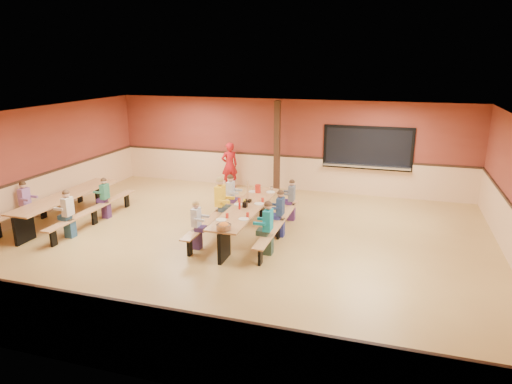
% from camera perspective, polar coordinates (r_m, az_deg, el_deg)
% --- Properties ---
extents(ground, '(12.00, 12.00, 0.00)m').
position_cam_1_polar(ground, '(11.03, -2.24, -6.30)').
color(ground, olive).
rests_on(ground, ground).
extents(room_envelope, '(12.04, 10.04, 3.02)m').
position_cam_1_polar(room_envelope, '(10.78, -2.28, -2.91)').
color(room_envelope, maroon).
rests_on(room_envelope, ground).
extents(kitchen_pass_through, '(2.78, 0.28, 1.38)m').
position_cam_1_polar(kitchen_pass_through, '(14.84, 13.77, 5.14)').
color(kitchen_pass_through, black).
rests_on(kitchen_pass_through, ground).
extents(structural_post, '(0.18, 0.18, 3.00)m').
position_cam_1_polar(structural_post, '(14.71, 2.64, 5.54)').
color(structural_post, '#311B10').
rests_on(structural_post, ground).
extents(cafeteria_table_main, '(1.91, 3.70, 0.74)m').
position_cam_1_polar(cafeteria_table_main, '(11.30, -1.22, -2.88)').
color(cafeteria_table_main, '#AB7544').
rests_on(cafeteria_table_main, ground).
extents(cafeteria_table_second, '(1.91, 3.70, 0.74)m').
position_cam_1_polar(cafeteria_table_second, '(13.27, -22.55, -1.23)').
color(cafeteria_table_second, '#AB7544').
rests_on(cafeteria_table_second, ground).
extents(seated_child_white_left, '(0.34, 0.28, 1.14)m').
position_cam_1_polar(seated_child_white_left, '(10.56, -7.46, -4.14)').
color(seated_child_white_left, silver).
rests_on(seated_child_white_left, ground).
extents(seated_adult_yellow, '(0.43, 0.35, 1.32)m').
position_cam_1_polar(seated_adult_yellow, '(11.83, -4.49, -1.34)').
color(seated_adult_yellow, yellow).
rests_on(seated_adult_yellow, ground).
extents(seated_child_grey_left, '(0.37, 0.30, 1.20)m').
position_cam_1_polar(seated_child_grey_left, '(12.54, -3.19, -0.58)').
color(seated_child_grey_left, '#BABABA').
rests_on(seated_child_grey_left, ground).
extents(seated_child_teal_right, '(0.38, 0.31, 1.23)m').
position_cam_1_polar(seated_child_teal_right, '(10.17, 1.50, -4.56)').
color(seated_child_teal_right, '#10798A').
rests_on(seated_child_teal_right, ground).
extents(seated_child_navy_right, '(0.35, 0.29, 1.17)m').
position_cam_1_polar(seated_child_navy_right, '(11.21, 3.06, -2.74)').
color(seated_child_navy_right, navy).
rests_on(seated_child_navy_right, ground).
extents(seated_child_char_right, '(0.33, 0.27, 1.12)m').
position_cam_1_polar(seated_child_char_right, '(12.38, 4.48, -1.03)').
color(seated_child_char_right, '#52555F').
rests_on(seated_child_char_right, ground).
extents(seated_child_purple_sec, '(0.36, 0.29, 1.19)m').
position_cam_1_polar(seated_child_purple_sec, '(13.38, -26.88, -1.31)').
color(seated_child_purple_sec, '#935F97').
rests_on(seated_child_purple_sec, ground).
extents(seated_child_green_sec, '(0.33, 0.27, 1.13)m').
position_cam_1_polar(seated_child_green_sec, '(13.17, -18.33, -0.76)').
color(seated_child_green_sec, '#29684B').
rests_on(seated_child_green_sec, ground).
extents(seated_child_tan_sec, '(0.36, 0.30, 1.19)m').
position_cam_1_polar(seated_child_tan_sec, '(12.03, -22.40, -2.58)').
color(seated_child_tan_sec, '#B7AA95').
rests_on(seated_child_tan_sec, ground).
extents(standing_woman, '(0.68, 0.64, 1.56)m').
position_cam_1_polar(standing_woman, '(15.50, -3.33, 3.36)').
color(standing_woman, '#AC1317').
rests_on(standing_woman, ground).
extents(punch_pitcher, '(0.16, 0.16, 0.22)m').
position_cam_1_polar(punch_pitcher, '(12.38, 0.23, 0.42)').
color(punch_pitcher, red).
rests_on(punch_pitcher, cafeteria_table_main).
extents(chip_bowl, '(0.32, 0.32, 0.15)m').
position_cam_1_polar(chip_bowl, '(9.73, -4.05, -4.32)').
color(chip_bowl, orange).
rests_on(chip_bowl, cafeteria_table_main).
extents(napkin_dispenser, '(0.10, 0.14, 0.13)m').
position_cam_1_polar(napkin_dispenser, '(11.18, -1.38, -1.58)').
color(napkin_dispenser, black).
rests_on(napkin_dispenser, cafeteria_table_main).
extents(condiment_mustard, '(0.06, 0.06, 0.17)m').
position_cam_1_polar(condiment_mustard, '(11.28, -1.46, -1.31)').
color(condiment_mustard, yellow).
rests_on(condiment_mustard, cafeteria_table_main).
extents(condiment_ketchup, '(0.06, 0.06, 0.17)m').
position_cam_1_polar(condiment_ketchup, '(11.02, -2.07, -1.74)').
color(condiment_ketchup, '#B2140F').
rests_on(condiment_ketchup, cafeteria_table_main).
extents(table_paddle, '(0.16, 0.16, 0.56)m').
position_cam_1_polar(table_paddle, '(11.55, -1.04, -0.61)').
color(table_paddle, black).
rests_on(table_paddle, cafeteria_table_main).
extents(place_settings, '(0.65, 3.30, 0.11)m').
position_cam_1_polar(place_settings, '(11.21, -1.22, -1.58)').
color(place_settings, beige).
rests_on(place_settings, cafeteria_table_main).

